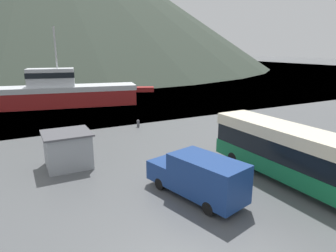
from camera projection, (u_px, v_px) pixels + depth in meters
name	position (u px, v px, depth m)	size (l,w,h in m)	color
water_surface	(43.00, 66.00, 136.04)	(240.00, 240.00, 0.00)	slate
tour_bus	(297.00, 154.00, 17.55)	(2.80, 12.03, 3.39)	#146B3D
delivery_van	(199.00, 176.00, 16.11)	(3.50, 6.26, 2.40)	navy
fishing_boat	(64.00, 92.00, 41.54)	(19.41, 7.65, 10.67)	maroon
storage_bin	(280.00, 140.00, 24.06)	(1.39, 1.44, 1.48)	olive
dock_kiosk	(68.00, 149.00, 20.46)	(3.14, 3.00, 2.44)	#93999E
small_boat	(132.00, 89.00, 55.62)	(8.05, 4.69, 0.85)	maroon
mooring_bollard	(138.00, 123.00, 30.97)	(0.32, 0.32, 0.76)	#4C4C51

